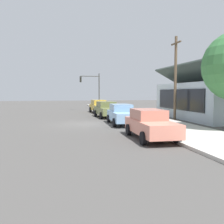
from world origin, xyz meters
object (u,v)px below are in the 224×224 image
(traffic_light_main, at_px, (92,86))
(fire_hydrant_red, at_px, (122,113))
(car_coral, at_px, (150,124))
(utility_pole_wooden, at_px, (175,77))
(car_skyblue, at_px, (122,114))
(car_olive, at_px, (107,109))
(car_mustard, at_px, (99,106))

(traffic_light_main, relative_size, fire_hydrant_red, 7.32)
(car_coral, bearing_deg, utility_pole_wooden, 148.18)
(traffic_light_main, bearing_deg, car_skyblue, 0.87)
(car_olive, height_order, car_coral, same)
(fire_hydrant_red, bearing_deg, car_coral, -7.03)
(car_mustard, distance_m, car_skyblue, 11.87)
(traffic_light_main, bearing_deg, car_coral, 0.50)
(fire_hydrant_red, bearing_deg, utility_pole_wooden, 48.45)
(car_mustard, height_order, car_olive, same)
(car_mustard, relative_size, car_coral, 1.01)
(car_olive, distance_m, utility_pole_wooden, 7.48)
(car_coral, bearing_deg, fire_hydrant_red, 174.47)
(car_mustard, bearing_deg, car_olive, -3.75)
(car_olive, bearing_deg, fire_hydrant_red, 69.06)
(utility_pole_wooden, xyz_separation_m, fire_hydrant_red, (-3.55, -4.00, -3.43))
(car_coral, bearing_deg, car_mustard, -178.88)
(car_skyblue, bearing_deg, car_mustard, -177.39)
(car_skyblue, distance_m, utility_pole_wooden, 6.50)
(car_mustard, distance_m, car_coral, 18.35)
(car_coral, xyz_separation_m, fire_hydrant_red, (-11.85, 1.46, -0.32))
(car_skyblue, bearing_deg, car_coral, 2.54)
(car_skyblue, distance_m, car_coral, 6.48)
(car_mustard, relative_size, traffic_light_main, 0.92)
(traffic_light_main, bearing_deg, car_mustard, 4.09)
(car_skyblue, height_order, fire_hydrant_red, car_skyblue)
(car_coral, height_order, fire_hydrant_red, car_coral)
(car_mustard, relative_size, fire_hydrant_red, 6.75)
(car_mustard, distance_m, car_olive, 6.02)
(car_olive, bearing_deg, car_coral, -2.98)
(car_olive, relative_size, car_skyblue, 0.94)
(car_skyblue, xyz_separation_m, fire_hydrant_red, (-5.37, 1.41, -0.32))
(car_olive, xyz_separation_m, utility_pole_wooden, (4.02, 5.48, 3.11))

